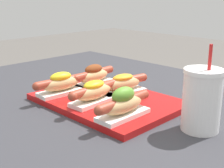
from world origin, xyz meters
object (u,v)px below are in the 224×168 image
at_px(serving_tray, 107,101).
at_px(hot_dog_3, 94,76).
at_px(hot_dog_1, 94,92).
at_px(drink_cup, 202,100).
at_px(hot_dog_0, 61,84).
at_px(sauce_bowl, 63,79).
at_px(hot_dog_4, 123,84).
at_px(hot_dog_2, 123,104).

xyz_separation_m(serving_tray, hot_dog_3, (-0.13, 0.06, 0.04)).
relative_size(hot_dog_1, drink_cup, 0.91).
xyz_separation_m(serving_tray, hot_dog_0, (-0.13, -0.07, 0.04)).
xyz_separation_m(hot_dog_0, hot_dog_1, (0.14, 0.02, -0.00)).
distance_m(hot_dog_0, sauce_bowl, 0.20).
bearing_deg(hot_dog_4, sauce_bowl, -176.77).
xyz_separation_m(hot_dog_4, sauce_bowl, (-0.29, -0.02, -0.04)).
height_order(hot_dog_0, hot_dog_1, hot_dog_0).
bearing_deg(drink_cup, hot_dog_0, -165.74).
height_order(hot_dog_1, hot_dog_2, hot_dog_2).
distance_m(serving_tray, hot_dog_2, 0.16).
relative_size(hot_dog_0, drink_cup, 0.91).
xyz_separation_m(hot_dog_1, drink_cup, (0.29, 0.09, 0.03)).
bearing_deg(hot_dog_2, hot_dog_4, 133.43).
bearing_deg(hot_dog_3, hot_dog_2, -27.16).
bearing_deg(hot_dog_4, hot_dog_2, -46.57).
distance_m(serving_tray, hot_dog_3, 0.15).
height_order(hot_dog_0, hot_dog_2, hot_dog_2).
xyz_separation_m(sauce_bowl, drink_cup, (0.58, -0.01, 0.07)).
distance_m(hot_dog_0, hot_dog_4, 0.19).
height_order(hot_dog_3, sauce_bowl, hot_dog_3).
relative_size(hot_dog_3, sauce_bowl, 2.56).
xyz_separation_m(serving_tray, hot_dog_2, (0.14, -0.08, 0.04)).
relative_size(sauce_bowl, drink_cup, 0.35).
relative_size(hot_dog_4, drink_cup, 0.90).
distance_m(hot_dog_0, hot_dog_1, 0.14).
bearing_deg(hot_dog_1, sauce_bowl, 160.78).
relative_size(hot_dog_0, sauce_bowl, 2.56).
height_order(hot_dog_0, drink_cup, drink_cup).
bearing_deg(hot_dog_0, hot_dog_4, 44.65).
distance_m(hot_dog_0, drink_cup, 0.44).
xyz_separation_m(hot_dog_1, hot_dog_4, (0.00, 0.12, -0.00)).
distance_m(hot_dog_3, drink_cup, 0.43).
distance_m(serving_tray, sauce_bowl, 0.29).
height_order(serving_tray, sauce_bowl, same).
height_order(serving_tray, hot_dog_4, hot_dog_4).
bearing_deg(hot_dog_4, hot_dog_1, -91.13).
bearing_deg(hot_dog_1, serving_tray, 94.38).
bearing_deg(hot_dog_1, hot_dog_0, -172.65).
height_order(hot_dog_1, drink_cup, drink_cup).
xyz_separation_m(hot_dog_0, hot_dog_2, (0.27, -0.00, 0.00)).
distance_m(hot_dog_2, drink_cup, 0.19).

